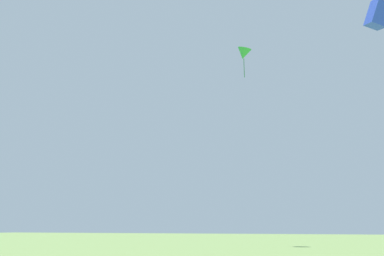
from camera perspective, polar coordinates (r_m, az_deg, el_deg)
The scene contains 2 objects.
distant_kite_green_mid_right at distance 26.79m, azimuth 7.52°, elevation 10.67°, with size 1.45×1.41×2.21m.
distant_kite_blue_mid_left at distance 20.38m, azimuth 25.51°, elevation 14.75°, with size 1.37×1.13×1.50m.
Camera 1 is at (1.27, 0.13, 0.90)m, focal length 36.66 mm.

